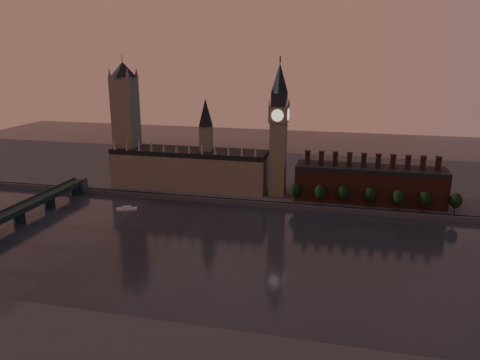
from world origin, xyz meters
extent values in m
plane|color=black|center=(0.00, 0.00, 0.00)|extent=(900.00, 900.00, 0.00)
cube|color=#414145|center=(0.00, 90.00, 2.00)|extent=(900.00, 4.00, 4.00)
cube|color=#414145|center=(0.00, 180.00, 2.00)|extent=(900.00, 180.00, 4.00)
cube|color=#7B6D57|center=(-65.00, 115.00, 18.00)|extent=(130.00, 30.00, 28.00)
cube|color=black|center=(-65.00, 115.00, 34.00)|extent=(130.00, 30.00, 4.00)
cube|color=#7B6D57|center=(-50.00, 115.00, 44.00)|extent=(9.00, 9.00, 24.00)
cone|color=black|center=(-50.00, 115.00, 67.00)|extent=(12.00, 12.00, 22.00)
cone|color=#7B6D57|center=(-124.00, 101.00, 41.00)|extent=(2.60, 2.60, 10.00)
cone|color=#7B6D57|center=(-113.27, 101.00, 41.00)|extent=(2.60, 2.60, 10.00)
cone|color=#7B6D57|center=(-102.55, 101.00, 41.00)|extent=(2.60, 2.60, 10.00)
cone|color=#7B6D57|center=(-91.82, 101.00, 41.00)|extent=(2.60, 2.60, 10.00)
cone|color=#7B6D57|center=(-81.09, 101.00, 41.00)|extent=(2.60, 2.60, 10.00)
cone|color=#7B6D57|center=(-70.36, 101.00, 41.00)|extent=(2.60, 2.60, 10.00)
cone|color=#7B6D57|center=(-59.64, 101.00, 41.00)|extent=(2.60, 2.60, 10.00)
cone|color=#7B6D57|center=(-48.91, 101.00, 41.00)|extent=(2.60, 2.60, 10.00)
cone|color=#7B6D57|center=(-38.18, 101.00, 41.00)|extent=(2.60, 2.60, 10.00)
cone|color=#7B6D57|center=(-27.45, 101.00, 41.00)|extent=(2.60, 2.60, 10.00)
cone|color=#7B6D57|center=(-16.73, 101.00, 41.00)|extent=(2.60, 2.60, 10.00)
cone|color=#7B6D57|center=(-6.00, 101.00, 41.00)|extent=(2.60, 2.60, 10.00)
cube|color=#7B6D57|center=(-120.00, 115.00, 49.00)|extent=(18.00, 18.00, 90.00)
cone|color=black|center=(-120.00, 115.00, 100.00)|extent=(24.00, 24.00, 12.00)
cylinder|color=#232326|center=(-120.00, 115.00, 106.00)|extent=(0.50, 0.50, 12.00)
cone|color=#7B6D57|center=(-128.00, 107.00, 98.00)|extent=(3.00, 3.00, 8.00)
cone|color=#7B6D57|center=(-112.00, 107.00, 98.00)|extent=(3.00, 3.00, 8.00)
cone|color=#7B6D57|center=(-128.00, 123.00, 98.00)|extent=(3.00, 3.00, 8.00)
cone|color=#7B6D57|center=(-112.00, 123.00, 98.00)|extent=(3.00, 3.00, 8.00)
cube|color=#7B6D57|center=(10.00, 110.00, 33.00)|extent=(12.00, 12.00, 58.00)
cube|color=#7B6D57|center=(10.00, 110.00, 68.00)|extent=(14.00, 14.00, 12.00)
cube|color=#232326|center=(10.00, 110.00, 79.00)|extent=(11.00, 11.00, 10.00)
cone|color=black|center=(10.00, 110.00, 95.00)|extent=(13.00, 13.00, 22.00)
cylinder|color=#232326|center=(10.00, 110.00, 108.50)|extent=(1.00, 1.00, 5.00)
cylinder|color=beige|center=(10.00, 102.80, 68.00)|extent=(9.00, 0.50, 9.00)
cylinder|color=beige|center=(10.00, 117.20, 68.00)|extent=(9.00, 0.50, 9.00)
cylinder|color=beige|center=(2.80, 110.00, 68.00)|extent=(0.50, 9.00, 9.00)
cylinder|color=beige|center=(17.20, 110.00, 68.00)|extent=(0.50, 9.00, 9.00)
cone|color=#7B6D57|center=(3.50, 103.50, 77.00)|extent=(2.00, 2.00, 6.00)
cone|color=#7B6D57|center=(16.50, 103.50, 77.00)|extent=(2.00, 2.00, 6.00)
cone|color=#7B6D57|center=(3.50, 116.50, 77.00)|extent=(2.00, 2.00, 6.00)
cone|color=#7B6D57|center=(16.50, 116.50, 77.00)|extent=(2.00, 2.00, 6.00)
cube|color=#4E261D|center=(80.00, 110.00, 16.00)|extent=(110.00, 25.00, 24.00)
cube|color=black|center=(80.00, 110.00, 29.50)|extent=(110.00, 25.00, 3.00)
cube|color=#4E261D|center=(33.00, 110.00, 35.50)|extent=(3.50, 3.50, 9.00)
cube|color=#232326|center=(33.00, 110.00, 40.50)|extent=(4.20, 4.20, 1.00)
cube|color=#4E261D|center=(43.44, 110.00, 35.50)|extent=(3.50, 3.50, 9.00)
cube|color=#232326|center=(43.44, 110.00, 40.50)|extent=(4.20, 4.20, 1.00)
cube|color=#4E261D|center=(53.89, 110.00, 35.50)|extent=(3.50, 3.50, 9.00)
cube|color=#232326|center=(53.89, 110.00, 40.50)|extent=(4.20, 4.20, 1.00)
cube|color=#4E261D|center=(64.33, 110.00, 35.50)|extent=(3.50, 3.50, 9.00)
cube|color=#232326|center=(64.33, 110.00, 40.50)|extent=(4.20, 4.20, 1.00)
cube|color=#4E261D|center=(74.78, 110.00, 35.50)|extent=(3.50, 3.50, 9.00)
cube|color=#232326|center=(74.78, 110.00, 40.50)|extent=(4.20, 4.20, 1.00)
cube|color=#4E261D|center=(85.22, 110.00, 35.50)|extent=(3.50, 3.50, 9.00)
cube|color=#232326|center=(85.22, 110.00, 40.50)|extent=(4.20, 4.20, 1.00)
cube|color=#4E261D|center=(95.67, 110.00, 35.50)|extent=(3.50, 3.50, 9.00)
cube|color=#232326|center=(95.67, 110.00, 40.50)|extent=(4.20, 4.20, 1.00)
cube|color=#4E261D|center=(106.11, 110.00, 35.50)|extent=(3.50, 3.50, 9.00)
cube|color=#232326|center=(106.11, 110.00, 40.50)|extent=(4.20, 4.20, 1.00)
cube|color=#4E261D|center=(116.56, 110.00, 35.50)|extent=(3.50, 3.50, 9.00)
cube|color=#232326|center=(116.56, 110.00, 40.50)|extent=(4.20, 4.20, 1.00)
cube|color=#4E261D|center=(127.00, 110.00, 35.50)|extent=(3.50, 3.50, 9.00)
cube|color=#232326|center=(127.00, 110.00, 40.50)|extent=(4.20, 4.20, 1.00)
cylinder|color=black|center=(25.91, 95.14, 7.00)|extent=(0.80, 0.80, 6.00)
ellipsoid|color=black|center=(25.91, 95.14, 13.50)|extent=(8.60, 8.60, 10.75)
cylinder|color=black|center=(44.60, 93.75, 7.00)|extent=(0.80, 0.80, 6.00)
ellipsoid|color=black|center=(44.60, 93.75, 13.50)|extent=(8.60, 8.60, 10.75)
cylinder|color=black|center=(61.16, 94.04, 7.00)|extent=(0.80, 0.80, 6.00)
ellipsoid|color=black|center=(61.16, 94.04, 13.50)|extent=(8.60, 8.60, 10.75)
cylinder|color=black|center=(80.30, 94.49, 7.00)|extent=(0.80, 0.80, 6.00)
ellipsoid|color=black|center=(80.30, 94.49, 13.50)|extent=(8.60, 8.60, 10.75)
cylinder|color=black|center=(99.90, 93.57, 7.00)|extent=(0.80, 0.80, 6.00)
ellipsoid|color=black|center=(99.90, 93.57, 13.50)|extent=(8.60, 8.60, 10.75)
cylinder|color=black|center=(117.84, 94.07, 7.00)|extent=(0.80, 0.80, 6.00)
ellipsoid|color=black|center=(117.84, 94.07, 13.50)|extent=(8.60, 8.60, 10.75)
cylinder|color=black|center=(138.40, 94.78, 7.00)|extent=(0.80, 0.80, 6.00)
ellipsoid|color=black|center=(138.40, 94.78, 13.50)|extent=(8.60, 8.60, 10.75)
cube|color=#1E2F2A|center=(-149.50, -5.00, 10.90)|extent=(1.00, 200.00, 1.30)
cube|color=#414145|center=(-155.00, 90.00, 7.00)|extent=(14.00, 8.00, 6.00)
cylinder|color=#232326|center=(-155.00, 17.00, 3.88)|extent=(8.00, 8.00, 7.75)
cylinder|color=#232326|center=(-155.00, 51.00, 3.88)|extent=(8.00, 8.00, 7.75)
cylinder|color=#232326|center=(-155.00, 85.00, 3.88)|extent=(8.00, 8.00, 7.75)
cube|color=silver|center=(-94.95, 58.23, 0.85)|extent=(15.44, 9.11, 1.70)
cube|color=silver|center=(-94.95, 58.23, 2.34)|extent=(7.09, 5.19, 1.28)
camera|label=1|loc=(63.93, -242.84, 114.37)|focal=35.00mm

